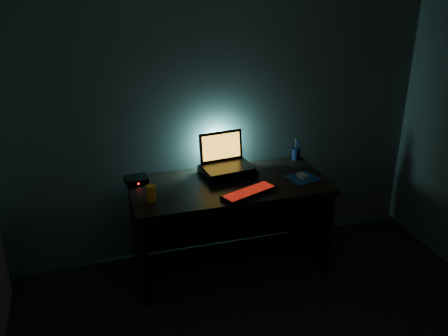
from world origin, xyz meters
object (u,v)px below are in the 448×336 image
object	(u,v)px
laptop	(225,159)
router	(136,180)
keyboard	(249,192)
mouse	(303,176)
pen_cup	(296,154)
juice_glass	(151,193)

from	to	relation	value
laptop	router	size ratio (longest dim) A/B	2.29
keyboard	mouse	world-z (taller)	mouse
router	pen_cup	bearing A→B (deg)	-2.66
pen_cup	laptop	bearing A→B (deg)	-171.20
laptop	keyboard	bearing A→B (deg)	-88.34
mouse	router	distance (m)	1.28
keyboard	juice_glass	xyz separation A→B (m)	(-0.70, 0.09, 0.05)
pen_cup	juice_glass	world-z (taller)	juice_glass
pen_cup	juice_glass	distance (m)	1.36
laptop	keyboard	world-z (taller)	laptop
juice_glass	mouse	bearing A→B (deg)	2.57
keyboard	juice_glass	size ratio (longest dim) A/B	3.79
laptop	pen_cup	distance (m)	0.67
mouse	laptop	bearing A→B (deg)	140.95
laptop	router	world-z (taller)	laptop
laptop	keyboard	xyz separation A→B (m)	(0.06, -0.41, -0.11)
laptop	mouse	bearing A→B (deg)	-32.64
juice_glass	router	world-z (taller)	juice_glass
keyboard	juice_glass	bearing A→B (deg)	150.43
router	laptop	bearing A→B (deg)	-6.66
mouse	router	xyz separation A→B (m)	(-1.26, 0.26, 0.01)
keyboard	laptop	bearing A→B (deg)	76.47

